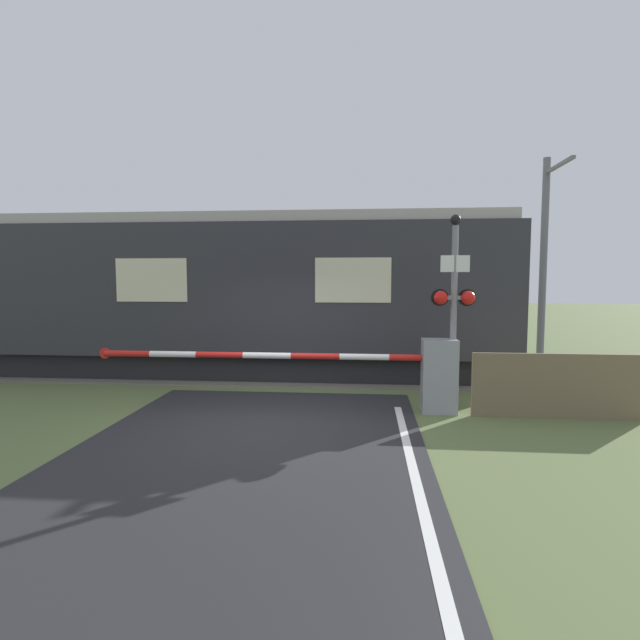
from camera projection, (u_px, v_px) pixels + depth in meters
name	position (u px, v px, depth m)	size (l,w,h in m)	color
ground_plane	(268.00, 421.00, 8.25)	(80.00, 80.00, 0.00)	#5B6B3D
track_bed	(300.00, 373.00, 12.29)	(36.00, 3.20, 0.13)	#666056
train	(176.00, 294.00, 12.41)	(16.17, 2.78, 3.82)	black
crossing_barrier	(408.00, 372.00, 8.78)	(6.52, 0.44, 1.30)	gray
signal_post	(454.00, 301.00, 8.66)	(0.77, 0.26, 3.45)	gray
catenary_pole	(544.00, 256.00, 13.86)	(0.20, 1.90, 5.66)	slate
roadside_fence	(558.00, 386.00, 8.36)	(2.85, 0.06, 1.10)	#726047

